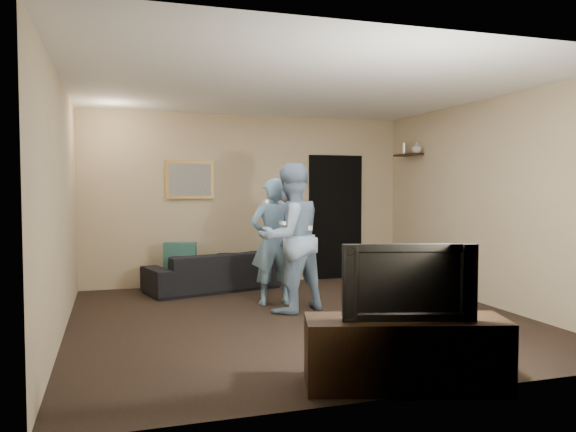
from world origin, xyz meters
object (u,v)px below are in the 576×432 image
object	(u,v)px
wii_player_left	(273,241)
wii_player_right	(290,238)
sofa	(212,271)
television	(406,281)
tv_console	(406,354)

from	to	relation	value
wii_player_left	wii_player_right	size ratio (longest dim) A/B	0.90
sofa	wii_player_left	distance (m)	1.42
sofa	wii_player_right	size ratio (longest dim) A/B	1.07
wii_player_left	television	bearing A→B (deg)	-87.52
sofa	tv_console	distance (m)	4.38
tv_console	wii_player_left	xyz separation A→B (m)	(-0.14, 3.14, 0.55)
television	sofa	bearing A→B (deg)	115.22
wii_player_left	tv_console	bearing A→B (deg)	-87.52
tv_console	television	size ratio (longest dim) A/B	1.52
tv_console	television	distance (m)	0.55
wii_player_right	sofa	bearing A→B (deg)	111.48
wii_player_right	television	bearing A→B (deg)	-88.73
sofa	television	distance (m)	4.41
television	wii_player_right	distance (m)	2.67
sofa	tv_console	xyz separation A→B (m)	(0.71, -4.32, -0.03)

